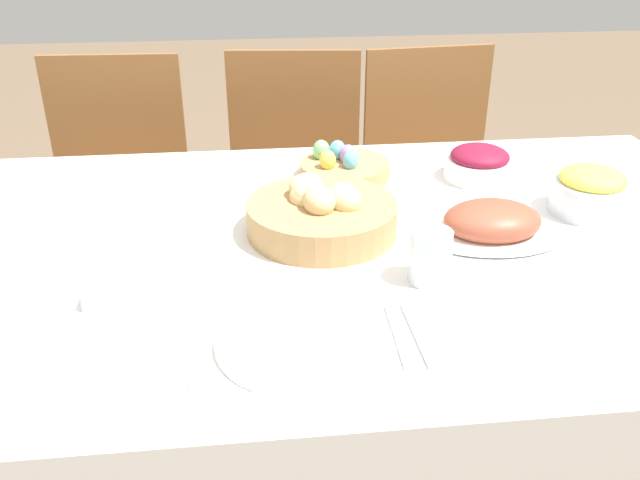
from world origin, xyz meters
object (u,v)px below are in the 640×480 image
Objects in this scene: chair_far_right at (434,189)px; knife at (397,336)px; chair_far_left at (119,203)px; fork at (197,349)px; ham_platter at (492,223)px; dinner_plate at (298,341)px; bread_basket at (321,213)px; beet_salad_bowl at (479,163)px; drinking_cup at (430,256)px; chair_far_center at (294,195)px; egg_basket at (343,166)px; spoon at (417,334)px; butter_dish at (122,291)px; pineapple_bowl at (590,191)px.

knife is at bearing -114.38° from chair_far_right.
chair_far_left is 5.67× the size of fork.
dinner_plate is at bearing -142.06° from ham_platter.
bread_basket is 1.84× the size of beet_salad_bowl.
chair_far_center is at bearing 98.69° from drinking_cup.
chair_far_left is 1.25m from fork.
ham_platter is at bearing -103.18° from beet_salad_bowl.
chair_far_left reaches higher than fork.
bread_basket is 0.46m from beet_salad_bowl.
egg_basket is 2.23× the size of drinking_cup.
fork is 1.00× the size of spoon.
ham_platter is at bearing 13.18° from butter_dish.
beet_salad_bowl is (0.38, -0.58, 0.31)m from chair_far_center.
dinner_plate is (-0.08, -1.17, 0.28)m from chair_far_center.
bread_basket reaches higher than beet_salad_bowl.
egg_basket reaches higher than beet_salad_bowl.
chair_far_right and chair_far_left have the same top height.
fork is at bearing 178.67° from spoon.
dinner_plate is (-0.54, -1.17, 0.28)m from chair_far_right.
chair_far_center reaches higher than knife.
chair_far_center is 5.97× the size of pineapple_bowl.
dinner_plate is 0.31m from butter_dish.
chair_far_center is at bearing 93.39° from spoon.
butter_dish is (-0.45, 0.15, 0.01)m from spoon.
spoon is at bearing 0.00° from dinner_plate.
chair_far_right is at bearing 80.73° from ham_platter.
pineapple_bowl is at bearing -32.89° from chair_far_left.
egg_basket is at bearing 90.43° from spoon.
chair_far_right is 5.67× the size of spoon.
pineapple_bowl is 0.94m from butter_dish.
dinner_plate is at bearing -146.41° from drinking_cup.
bread_basket reaches higher than dinner_plate.
knife is at bearing -141.16° from pineapple_bowl.
ham_platter reaches higher than knife.
chair_far_left is at bearing 123.73° from bread_basket.
beet_salad_bowl reaches higher than ham_platter.
bread_basket is (-0.47, -0.81, 0.32)m from chair_far_right.
spoon is at bearing -58.56° from chair_far_left.
chair_far_right is 1.00× the size of chair_far_left.
dinner_plate is at bearing -103.93° from egg_basket.
beet_salad_bowl is at bearing 63.19° from knife.
knife is (-0.39, -1.17, 0.28)m from chair_far_right.
chair_far_right is at bearing 96.64° from pineapple_bowl.
chair_far_center is 3.20× the size of bread_basket.
ham_platter is at bearing 43.43° from drinking_cup.
chair_far_left is 5.91× the size of beet_salad_bowl.
spoon is 0.48m from butter_dish.
ham_platter is 0.51m from dinner_plate.
butter_dish is (-0.43, -0.48, -0.01)m from egg_basket.
chair_far_center is 1.21m from spoon.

